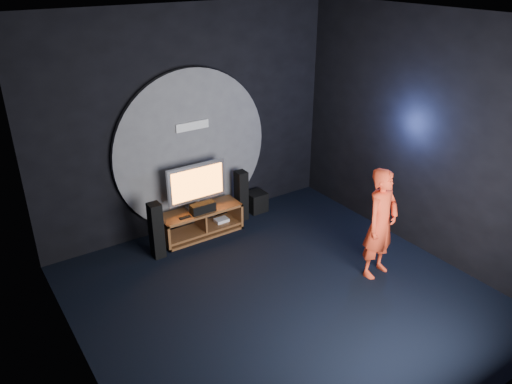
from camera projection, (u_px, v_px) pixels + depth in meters
floor at (282, 297)px, 6.60m from camera, size 5.00×5.00×0.00m
back_wall at (189, 122)px, 7.72m from camera, size 5.00×0.04×3.50m
front_wall at (474, 281)px, 3.97m from camera, size 5.00×0.04×3.50m
left_wall at (69, 237)px, 4.59m from camera, size 0.04×5.00×3.50m
right_wall at (426, 137)px, 7.10m from camera, size 0.04×5.00×3.50m
ceiling at (290, 19)px, 5.09m from camera, size 5.00×5.00×0.01m
wall_disc_panel at (192, 150)px, 7.87m from camera, size 2.60×0.11×2.60m
media_console at (201, 223)px, 8.00m from camera, size 1.33×0.45×0.45m
tv at (197, 185)px, 7.76m from camera, size 0.98×0.22×0.75m
center_speaker at (203, 208)px, 7.78m from camera, size 0.40×0.15×0.15m
remote at (185, 217)px, 7.63m from camera, size 0.18×0.05×0.02m
tower_speaker_left at (156, 230)px, 7.32m from camera, size 0.17×0.19×0.87m
tower_speaker_right at (241, 196)px, 8.37m from camera, size 0.17×0.19×0.87m
subwoofer at (256, 201)px, 8.76m from camera, size 0.32×0.32×0.35m
player at (381, 224)px, 6.77m from camera, size 0.63×0.47×1.59m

